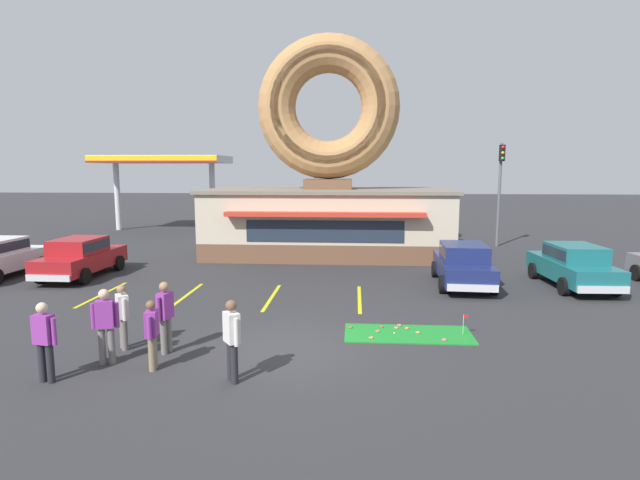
{
  "coord_description": "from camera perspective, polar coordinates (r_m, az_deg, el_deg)",
  "views": [
    {
      "loc": [
        1.65,
        -11.48,
        4.33
      ],
      "look_at": [
        0.5,
        5.0,
        2.0
      ],
      "focal_mm": 28.0,
      "sensor_mm": 36.0,
      "label": 1
    }
  ],
  "objects": [
    {
      "name": "traffic_light_pole",
      "position": [
        29.8,
        19.9,
        6.36
      ],
      "size": [
        0.28,
        0.47,
        5.8
      ],
      "color": "#595B60",
      "rests_on": "ground"
    },
    {
      "name": "putting_flag_pin",
      "position": [
        13.75,
        16.22,
        -8.74
      ],
      "size": [
        0.13,
        0.01,
        0.55
      ],
      "color": "silver",
      "rests_on": "putting_mat"
    },
    {
      "name": "gas_station_canopy",
      "position": [
        37.51,
        -17.5,
        8.48
      ],
      "size": [
        9.0,
        4.46,
        5.3
      ],
      "color": "silver",
      "rests_on": "ground"
    },
    {
      "name": "golf_ball",
      "position": [
        13.55,
        8.48,
        -10.48
      ],
      "size": [
        0.04,
        0.04,
        0.04
      ],
      "primitive_type": "sphere",
      "color": "white",
      "rests_on": "putting_mat"
    },
    {
      "name": "donut_shop_building",
      "position": [
        25.47,
        0.94,
        6.7
      ],
      "size": [
        12.3,
        6.75,
        10.96
      ],
      "color": "brown",
      "rests_on": "ground"
    },
    {
      "name": "pedestrian_hooded_kid",
      "position": [
        10.49,
        -10.05,
        -10.83
      ],
      "size": [
        0.42,
        0.5,
        1.73
      ],
      "color": "#232328",
      "rests_on": "ground"
    },
    {
      "name": "car_red",
      "position": [
        22.45,
        -25.69,
        -1.63
      ],
      "size": [
        2.02,
        4.58,
        1.6
      ],
      "color": "maroon",
      "rests_on": "ground"
    },
    {
      "name": "mini_donut_near_right",
      "position": [
        14.0,
        8.69,
        -9.88
      ],
      "size": [
        0.13,
        0.13,
        0.04
      ],
      "primitive_type": "torus",
      "color": "#D17F47",
      "rests_on": "putting_mat"
    },
    {
      "name": "pedestrian_clipboard_woman",
      "position": [
        11.58,
        -18.66,
        -9.91
      ],
      "size": [
        0.31,
        0.59,
        1.55
      ],
      "color": "#7F7056",
      "rests_on": "ground"
    },
    {
      "name": "parking_stripe_far_left",
      "position": [
        19.18,
        -23.6,
        -5.69
      ],
      "size": [
        0.12,
        3.6,
        0.01
      ],
      "primitive_type": "cube",
      "color": "yellow",
      "rests_on": "ground"
    },
    {
      "name": "pedestrian_beanie_man",
      "position": [
        12.45,
        -17.27,
        -8.03
      ],
      "size": [
        0.33,
        0.58,
        1.73
      ],
      "color": "slate",
      "rests_on": "ground"
    },
    {
      "name": "mini_donut_far_left",
      "position": [
        13.31,
        14.0,
        -10.99
      ],
      "size": [
        0.13,
        0.13,
        0.04
      ],
      "primitive_type": "torus",
      "color": "#D8667F",
      "rests_on": "putting_mat"
    },
    {
      "name": "mini_donut_mid_centre",
      "position": [
        14.23,
        9.05,
        -9.58
      ],
      "size": [
        0.13,
        0.13,
        0.04
      ],
      "primitive_type": "torus",
      "color": "#D8667F",
      "rests_on": "putting_mat"
    },
    {
      "name": "mini_donut_mid_left",
      "position": [
        13.13,
        5.86,
        -11.05
      ],
      "size": [
        0.13,
        0.13,
        0.04
      ],
      "primitive_type": "torus",
      "color": "#D17F47",
      "rests_on": "putting_mat"
    },
    {
      "name": "pedestrian_leather_jacket_man",
      "position": [
        11.75,
        -28.99,
        -9.8
      ],
      "size": [
        0.59,
        0.3,
        1.69
      ],
      "color": "#232328",
      "rests_on": "ground"
    },
    {
      "name": "parking_stripe_centre",
      "position": [
        17.04,
        4.53,
        -6.71
      ],
      "size": [
        0.12,
        3.6,
        0.01
      ],
      "primitive_type": "cube",
      "color": "yellow",
      "rests_on": "ground"
    },
    {
      "name": "car_navy",
      "position": [
        19.46,
        16.03,
        -2.52
      ],
      "size": [
        2.17,
        4.65,
        1.6
      ],
      "color": "navy",
      "rests_on": "ground"
    },
    {
      "name": "parking_stripe_mid_left",
      "position": [
        17.27,
        -5.54,
        -6.52
      ],
      "size": [
        0.12,
        3.6,
        0.01
      ],
      "primitive_type": "cube",
      "color": "yellow",
      "rests_on": "ground"
    },
    {
      "name": "trash_bin",
      "position": [
        23.85,
        17.26,
        -1.58
      ],
      "size": [
        0.57,
        0.57,
        0.97
      ],
      "color": "#1E662D",
      "rests_on": "ground"
    },
    {
      "name": "putting_mat",
      "position": [
        13.65,
        10.03,
        -10.52
      ],
      "size": [
        3.35,
        1.51,
        0.03
      ],
      "primitive_type": "cube",
      "color": "#1E842D",
      "rests_on": "ground"
    },
    {
      "name": "car_teal",
      "position": [
        20.74,
        26.96,
        -2.45
      ],
      "size": [
        2.09,
        4.61,
        1.6
      ],
      "color": "#196066",
      "rests_on": "ground"
    },
    {
      "name": "parking_stripe_left",
      "position": [
        18.0,
        -15.05,
        -6.16
      ],
      "size": [
        0.12,
        3.6,
        0.01
      ],
      "primitive_type": "cube",
      "color": "yellow",
      "rests_on": "ground"
    },
    {
      "name": "mini_donut_near_left",
      "position": [
        13.66,
        6.6,
        -10.3
      ],
      "size": [
        0.13,
        0.13,
        0.04
      ],
      "primitive_type": "torus",
      "color": "#A5724C",
      "rests_on": "putting_mat"
    },
    {
      "name": "mini_donut_far_right",
      "position": [
        14.01,
        9.88,
        -9.89
      ],
      "size": [
        0.13,
        0.13,
        0.04
      ],
      "primitive_type": "torus",
      "color": "#D17F47",
      "rests_on": "putting_mat"
    },
    {
      "name": "mini_donut_mid_right",
      "position": [
        14.02,
        7.03,
        -9.82
      ],
      "size": [
        0.13,
        0.13,
        0.04
      ],
      "primitive_type": "torus",
      "color": "brown",
      "rests_on": "putting_mat"
    },
    {
      "name": "pedestrian_crossing_woman",
      "position": [
        13.07,
        -21.64,
        -7.86
      ],
      "size": [
        0.42,
        0.5,
        1.6
      ],
      "color": "slate",
      "rests_on": "ground"
    },
    {
      "name": "ground_plane",
      "position": [
        12.38,
        -4.01,
        -12.47
      ],
      "size": [
        160.0,
        160.0,
        0.0
      ],
      "primitive_type": "plane",
      "color": "#2D2D30"
    },
    {
      "name": "mini_donut_far_centre",
      "position": [
        13.71,
        11.12,
        -10.33
      ],
      "size": [
        0.13,
        0.13,
        0.04
      ],
      "primitive_type": "torus",
      "color": "#D17F47",
      "rests_on": "putting_mat"
    },
    {
      "name": "mini_donut_extra",
      "position": [
        13.9,
        3.48,
        -9.93
      ],
      "size": [
        0.13,
        0.13,
        0.04
      ],
      "primitive_type": "torus",
      "color": "brown",
      "rests_on": "putting_mat"
    },
    {
      "name": "pedestrian_blue_sweater_man",
      "position": [
        12.21,
        -23.32,
        -8.67
      ],
      "size": [
        0.58,
        0.33,
        1.72
      ],
      "color": "slate",
      "rests_on": "ground"
    }
  ]
}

